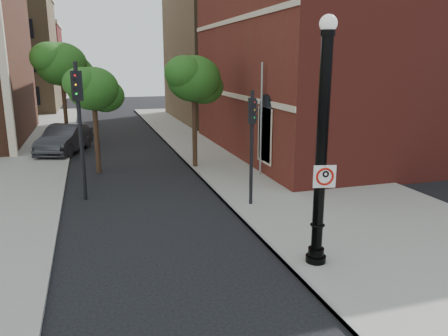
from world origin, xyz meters
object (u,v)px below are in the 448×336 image
object	(u,v)px
no_parking_sign	(325,176)
traffic_signal_right	(252,130)
parked_car	(65,139)
lamppost	(321,158)
traffic_signal_left	(78,109)

from	to	relation	value
no_parking_sign	traffic_signal_right	world-z (taller)	traffic_signal_right
no_parking_sign	parked_car	distance (m)	19.34
lamppost	no_parking_sign	world-z (taller)	lamppost
traffic_signal_left	traffic_signal_right	distance (m)	6.63
traffic_signal_left	traffic_signal_right	bearing A→B (deg)	-45.62
no_parking_sign	traffic_signal_left	world-z (taller)	traffic_signal_left
traffic_signal_left	traffic_signal_right	world-z (taller)	traffic_signal_left
lamppost	no_parking_sign	distance (m)	0.47
traffic_signal_left	traffic_signal_right	xyz separation A→B (m)	(5.98, -2.77, -0.67)
parked_car	traffic_signal_right	size ratio (longest dim) A/B	1.18
traffic_signal_left	lamppost	bearing A→B (deg)	-73.84
lamppost	traffic_signal_left	world-z (taller)	lamppost
parked_car	traffic_signal_left	world-z (taller)	traffic_signal_left
traffic_signal_right	lamppost	bearing A→B (deg)	-76.86
parked_car	traffic_signal_left	size ratio (longest dim) A/B	0.96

